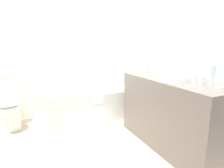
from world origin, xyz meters
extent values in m
plane|color=#C1AD8E|center=(0.00, 0.00, 0.00)|extent=(3.99, 3.99, 0.00)
cube|color=white|center=(0.00, 1.29, 1.28)|extent=(3.39, 0.10, 2.56)
cube|color=white|center=(1.55, 0.00, 1.28)|extent=(0.10, 2.89, 2.56)
cube|color=silver|center=(0.63, 0.87, 0.25)|extent=(1.58, 0.76, 0.50)
cube|color=white|center=(0.63, 0.87, 0.46)|extent=(1.30, 0.55, 0.09)
cylinder|color=silver|center=(1.25, 0.87, 0.54)|extent=(0.09, 0.03, 0.03)
cylinder|color=silver|center=(0.55, 1.21, 0.92)|extent=(0.22, 0.03, 0.50)
cylinder|color=silver|center=(0.19, 1.21, 0.88)|extent=(0.23, 0.03, 0.03)
cube|color=white|center=(0.59, 0.50, 0.45)|extent=(0.22, 0.03, 0.20)
cylinder|color=white|center=(-0.67, 0.85, 0.18)|extent=(0.26, 0.26, 0.36)
ellipsoid|color=white|center=(-0.66, 0.80, 0.36)|extent=(0.33, 0.40, 0.14)
ellipsoid|color=white|center=(-0.66, 0.80, 0.44)|extent=(0.31, 0.38, 0.02)
cube|color=white|center=(-0.68, 1.04, 0.53)|extent=(0.36, 0.18, 0.35)
cylinder|color=silver|center=(-0.68, 1.04, 0.71)|extent=(0.03, 0.03, 0.01)
cube|color=#6B6056|center=(1.22, -0.51, 0.44)|extent=(0.55, 1.47, 0.87)
cylinder|color=white|center=(1.17, -0.57, 0.90)|extent=(0.36, 0.36, 0.06)
cylinder|color=#A2A2A7|center=(1.39, -0.57, 0.90)|extent=(0.02, 0.02, 0.06)
cylinder|color=#A2A2A7|center=(1.34, -0.57, 0.93)|extent=(0.10, 0.02, 0.02)
cylinder|color=#A2A2A7|center=(1.39, -0.63, 0.89)|extent=(0.03, 0.03, 0.04)
cylinder|color=#A2A2A7|center=(1.39, -0.51, 0.89)|extent=(0.03, 0.03, 0.04)
cylinder|color=silver|center=(1.24, 0.09, 0.95)|extent=(0.07, 0.07, 0.16)
cylinder|color=white|center=(1.24, 0.09, 1.04)|extent=(0.04, 0.04, 0.02)
cylinder|color=silver|center=(1.28, -0.29, 0.95)|extent=(0.06, 0.06, 0.17)
cylinder|color=white|center=(1.28, -0.29, 1.05)|extent=(0.03, 0.03, 0.02)
cylinder|color=silver|center=(1.25, -0.18, 0.99)|extent=(0.06, 0.06, 0.23)
cylinder|color=white|center=(1.25, -0.18, 1.12)|extent=(0.03, 0.03, 0.02)
cylinder|color=silver|center=(1.27, -0.97, 0.98)|extent=(0.07, 0.07, 0.22)
cylinder|color=white|center=(1.27, -0.97, 1.10)|extent=(0.04, 0.04, 0.02)
cylinder|color=white|center=(1.22, -0.82, 0.92)|extent=(0.07, 0.07, 0.09)
cylinder|color=white|center=(1.27, -0.08, 0.92)|extent=(0.07, 0.07, 0.10)
cylinder|color=white|center=(1.21, -0.90, 0.92)|extent=(0.07, 0.07, 0.10)
cube|color=white|center=(1.28, -1.07, 0.88)|extent=(0.09, 0.06, 0.02)
cube|color=white|center=(0.48, 0.27, 0.01)|extent=(0.69, 0.35, 0.01)
camera|label=1|loc=(-0.39, -2.19, 1.29)|focal=29.60mm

